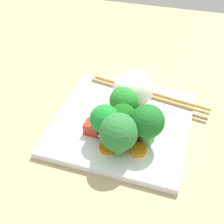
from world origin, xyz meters
TOP-DOWN VIEW (x-y plane):
  - ground_plane at (0.00, 0.00)cm, footprint 110.00×110.00cm
  - square_plate at (0.00, 0.00)cm, footprint 23.75×23.75cm
  - rice_mound at (-0.79, -4.40)cm, footprint 10.04×10.27cm
  - broccoli_floret_0 at (-0.78, 2.94)cm, footprint 4.59×4.59cm
  - broccoli_floret_1 at (-1.26, 7.41)cm, footprint 5.83×5.83cm
  - broccoli_floret_2 at (1.64, 5.00)cm, footprint 4.64×4.64cm
  - broccoli_floret_3 at (-0.10, -0.98)cm, footprint 5.07×5.07cm
  - broccoli_floret_4 at (-4.47, 1.49)cm, footprint 4.52×4.52cm
  - broccoli_floret_5 at (-4.99, 4.40)cm, footprint 5.22×5.22cm
  - carrot_slice_0 at (1.60, -0.08)cm, footprint 2.99×2.99cm
  - carrot_slice_1 at (-0.89, 5.34)cm, footprint 3.34×3.34cm
  - carrot_slice_2 at (-2.22, 1.40)cm, footprint 3.91×3.91cm
  - carrot_slice_3 at (-4.17, 6.35)cm, footprint 3.51×3.51cm
  - carrot_slice_4 at (0.53, 7.13)cm, footprint 3.06×3.06cm
  - pepper_chunk_0 at (1.83, 1.94)cm, footprint 3.71×3.54cm
  - pepper_chunk_1 at (-2.41, 3.80)cm, footprint 3.01×2.67cm
  - pepper_chunk_2 at (-2.89, -0.58)cm, footprint 3.95×3.90cm
  - pepper_chunk_3 at (4.01, 4.27)cm, footprint 2.68×2.44cm
  - chopstick_pair at (-3.01, -8.25)cm, footprint 23.72×6.13cm

SIDE VIEW (x-z plane):
  - ground_plane at x=0.00cm, z-range -2.00..0.00cm
  - square_plate at x=0.00cm, z-range 0.00..1.27cm
  - carrot_slice_2 at x=-2.22cm, z-range 1.27..1.86cm
  - carrot_slice_4 at x=0.53cm, z-range 1.27..1.87cm
  - carrot_slice_1 at x=-0.89cm, z-range 1.27..1.91cm
  - chopstick_pair at x=-3.01cm, z-range 1.27..1.92cm
  - carrot_slice_0 at x=1.60cm, z-range 1.27..1.93cm
  - carrot_slice_3 at x=-4.17cm, z-range 1.27..2.02cm
  - pepper_chunk_1 at x=-2.41cm, z-range 1.27..2.82cm
  - pepper_chunk_0 at x=1.83cm, z-range 1.27..3.17cm
  - pepper_chunk_3 at x=4.01cm, z-range 1.27..3.41cm
  - pepper_chunk_2 at x=-2.89cm, z-range 1.27..3.66cm
  - broccoli_floret_4 at x=-4.47cm, z-range 1.57..6.90cm
  - broccoli_floret_0 at x=-0.78cm, z-range 1.69..7.39cm
  - broccoli_floret_3 at x=-0.10cm, z-range 1.65..7.80cm
  - rice_mound at x=-0.79cm, z-range 1.27..8.47cm
  - broccoli_floret_2 at x=1.64cm, z-range 2.03..8.69cm
  - broccoli_floret_1 at x=-1.26cm, z-range 1.88..9.33cm
  - broccoli_floret_5 at x=-4.99cm, z-range 2.11..9.75cm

